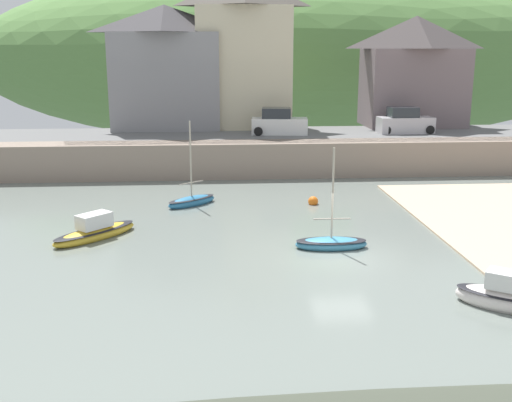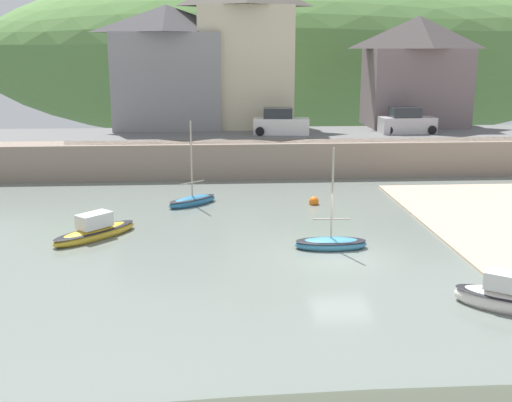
% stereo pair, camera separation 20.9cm
% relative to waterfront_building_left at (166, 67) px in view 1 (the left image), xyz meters
% --- Properties ---
extents(ground, '(48.00, 41.00, 0.61)m').
position_rel_waterfront_building_left_xyz_m(ground, '(10.43, -34.76, -7.06)').
color(ground, slate).
extents(quay_seawall, '(48.00, 9.40, 2.40)m').
position_rel_waterfront_building_left_xyz_m(quay_seawall, '(9.04, -7.70, -5.87)').
color(quay_seawall, gray).
rests_on(quay_seawall, ground).
extents(hillside_backdrop, '(80.00, 44.00, 21.56)m').
position_rel_waterfront_building_left_xyz_m(hillside_backdrop, '(14.24, 30.00, 0.32)').
color(hillside_backdrop, '#578442').
rests_on(hillside_backdrop, ground).
extents(waterfront_building_left, '(8.61, 5.94, 9.50)m').
position_rel_waterfront_building_left_xyz_m(waterfront_building_left, '(0.00, 0.00, 0.00)').
color(waterfront_building_left, gray).
rests_on(waterfront_building_left, ground).
extents(waterfront_building_centre, '(7.69, 5.02, 11.83)m').
position_rel_waterfront_building_left_xyz_m(waterfront_building_centre, '(6.10, 0.00, 1.19)').
color(waterfront_building_centre, beige).
rests_on(waterfront_building_centre, ground).
extents(waterfront_building_right, '(8.16, 5.43, 8.75)m').
position_rel_waterfront_building_left_xyz_m(waterfront_building_right, '(20.02, -0.00, -0.36)').
color(waterfront_building_right, slate).
rests_on(waterfront_building_right, ground).
extents(rowboat_small_beached, '(3.97, 4.11, 1.34)m').
position_rel_waterfront_building_left_xyz_m(rowboat_small_beached, '(-2.00, -21.96, -6.90)').
color(rowboat_small_beached, gold).
rests_on(rowboat_small_beached, ground).
extents(sailboat_nearest_shore, '(3.20, 2.78, 1.50)m').
position_rel_waterfront_building_left_xyz_m(sailboat_nearest_shore, '(13.29, -30.96, -6.86)').
color(sailboat_nearest_shore, silver).
rests_on(sailboat_nearest_shore, ground).
extents(dinghy_open_wooden, '(3.07, 2.77, 4.90)m').
position_rel_waterfront_building_left_xyz_m(dinghy_open_wooden, '(2.32, -16.01, -6.98)').
color(dinghy_open_wooden, teal).
rests_on(dinghy_open_wooden, ground).
extents(fishing_boat_green, '(3.23, 1.32, 4.65)m').
position_rel_waterfront_building_left_xyz_m(fishing_boat_green, '(8.72, -24.18, -7.00)').
color(fishing_boat_green, teal).
rests_on(fishing_boat_green, ground).
extents(parked_car_near_slipway, '(4.26, 2.13, 1.95)m').
position_rel_waterfront_building_left_xyz_m(parked_car_near_slipway, '(8.50, -4.50, -4.02)').
color(parked_car_near_slipway, silver).
rests_on(parked_car_near_slipway, ground).
extents(parked_car_by_wall, '(4.16, 1.86, 1.95)m').
position_rel_waterfront_building_left_xyz_m(parked_car_by_wall, '(18.05, -4.50, -4.02)').
color(parked_car_by_wall, '#BAB5BA').
rests_on(parked_car_by_wall, ground).
extents(mooring_buoy, '(0.57, 0.57, 0.57)m').
position_rel_waterfront_building_left_xyz_m(mooring_buoy, '(9.20, -16.35, -7.05)').
color(mooring_buoy, orange).
rests_on(mooring_buoy, ground).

